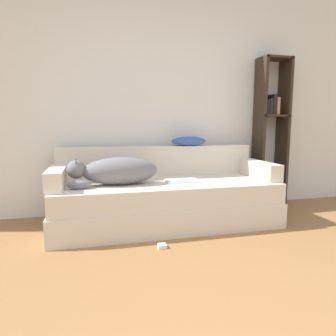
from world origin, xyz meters
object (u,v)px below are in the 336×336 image
object	(u,v)px
bookshelf	(271,125)
laptop	(182,181)
power_adapter	(162,246)
throw_pillow	(189,141)
dog	(116,171)
couch	(166,203)

from	to	relation	value
bookshelf	laptop	bearing A→B (deg)	-160.66
laptop	bookshelf	bearing A→B (deg)	21.87
power_adapter	laptop	bearing A→B (deg)	58.74
throw_pillow	power_adapter	xyz separation A→B (m)	(-0.54, -0.97, -0.82)
dog	throw_pillow	distance (m)	1.01
power_adapter	throw_pillow	bearing A→B (deg)	60.85
bookshelf	power_adapter	size ratio (longest dim) A/B	25.62
dog	laptop	xyz separation A→B (m)	(0.67, 0.01, -0.13)
couch	power_adapter	size ratio (longest dim) A/B	31.54
laptop	dog	bearing A→B (deg)	-176.48
dog	throw_pillow	world-z (taller)	throw_pillow
dog	bookshelf	bearing A→B (deg)	13.34
bookshelf	power_adapter	world-z (taller)	bookshelf
couch	throw_pillow	distance (m)	0.80
throw_pillow	bookshelf	xyz separation A→B (m)	(1.08, 0.03, 0.18)
laptop	bookshelf	distance (m)	1.47
couch	throw_pillow	bearing A→B (deg)	45.21
couch	dog	world-z (taller)	dog
laptop	throw_pillow	size ratio (longest dim) A/B	0.86
dog	bookshelf	size ratio (longest dim) A/B	0.47
couch	dog	distance (m)	0.63
dog	laptop	distance (m)	0.68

